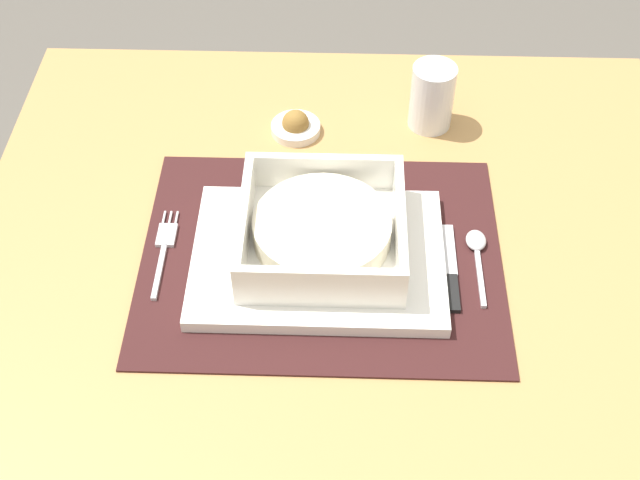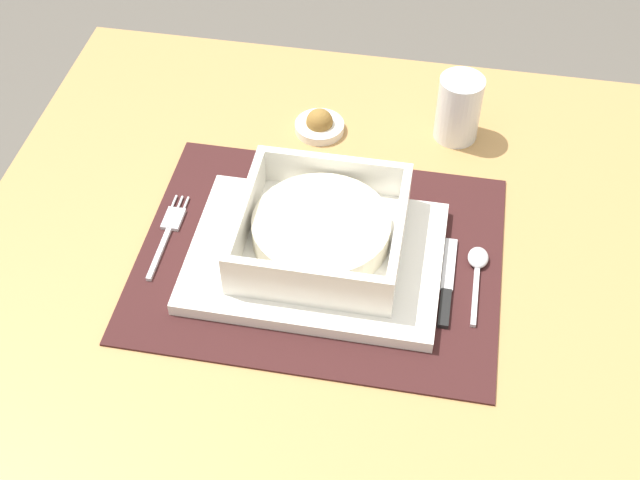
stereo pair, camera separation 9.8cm
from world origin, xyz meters
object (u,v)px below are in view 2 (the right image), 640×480
dining_table (337,298)px  drinking_glass (458,112)px  butter_knife (447,287)px  spoon (477,265)px  condiment_saucer (319,125)px  fork (169,229)px  porridge_bowl (321,231)px

dining_table → drinking_glass: drinking_glass is taller
butter_knife → spoon: bearing=47.6°
dining_table → spoon: bearing=-4.1°
dining_table → condiment_saucer: condiment_saucer is taller
spoon → condiment_saucer: condiment_saucer is taller
fork → spoon: (0.37, 0.01, 0.00)m
butter_knife → condiment_saucer: bearing=126.2°
porridge_bowl → butter_knife: bearing=-10.7°
porridge_bowl → fork: 0.19m
spoon → butter_knife: 0.05m
porridge_bowl → spoon: bearing=2.8°
butter_knife → drinking_glass: size_ratio=1.43×
spoon → condiment_saucer: 0.31m
dining_table → porridge_bowl: bearing=-130.4°
condiment_saucer → fork: bearing=-123.6°
dining_table → fork: bearing=-175.1°
spoon → drinking_glass: bearing=99.9°
spoon → butter_knife: (-0.03, -0.04, -0.00)m
spoon → butter_knife: size_ratio=0.87×
fork → condiment_saucer: size_ratio=2.07×
spoon → condiment_saucer: (-0.22, 0.21, 0.00)m
porridge_bowl → butter_knife: porridge_bowl is taller
porridge_bowl → drinking_glass: size_ratio=2.04×
spoon → dining_table: bearing=175.6°
drinking_glass → spoon: bearing=-79.8°
butter_knife → condiment_saucer: 0.31m
dining_table → spoon: 0.20m
fork → drinking_glass: (0.33, 0.24, 0.03)m
fork → butter_knife: size_ratio=1.05×
dining_table → drinking_glass: 0.29m
dining_table → condiment_saucer: 0.24m
condiment_saucer → drinking_glass: bearing=7.3°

